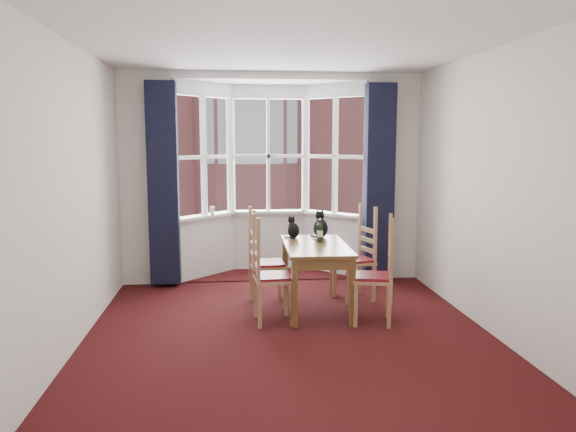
{
  "coord_description": "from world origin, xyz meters",
  "views": [
    {
      "loc": [
        -0.56,
        -5.26,
        1.91
      ],
      "look_at": [
        0.09,
        1.05,
        1.05
      ],
      "focal_mm": 35.0,
      "sensor_mm": 36.0,
      "label": 1
    }
  ],
  "objects": [
    {
      "name": "wall_back_pier_right",
      "position": [
        1.65,
        2.25,
        1.4
      ],
      "size": [
        0.7,
        0.12,
        2.8
      ],
      "primitive_type": "cube",
      "color": "silver",
      "rests_on": "floor"
    },
    {
      "name": "tenement_building",
      "position": [
        0.0,
        14.01,
        1.6
      ],
      "size": [
        18.4,
        7.8,
        15.2
      ],
      "color": "#99504F",
      "rests_on": "street"
    },
    {
      "name": "cat_right",
      "position": [
        0.51,
        1.34,
        0.88
      ],
      "size": [
        0.18,
        0.25,
        0.34
      ],
      "color": "black",
      "rests_on": "dining_table"
    },
    {
      "name": "curtain_right",
      "position": [
        1.42,
        2.07,
        1.35
      ],
      "size": [
        0.38,
        0.22,
        2.6
      ],
      "primitive_type": "cube",
      "color": "black",
      "rests_on": "floor"
    },
    {
      "name": "wine_bottle",
      "position": [
        0.45,
        0.99,
        0.87
      ],
      "size": [
        0.07,
        0.07,
        0.27
      ],
      "color": "black",
      "rests_on": "dining_table"
    },
    {
      "name": "ceiling",
      "position": [
        0.0,
        0.0,
        2.8
      ],
      "size": [
        4.5,
        4.5,
        0.0
      ],
      "primitive_type": "plane",
      "rotation": [
        3.14,
        0.0,
        0.0
      ],
      "color": "white",
      "rests_on": "floor"
    },
    {
      "name": "dining_table",
      "position": [
        0.38,
        0.85,
        0.65
      ],
      "size": [
        0.72,
        1.31,
        0.75
      ],
      "color": "brown",
      "rests_on": "floor"
    },
    {
      "name": "candle_tall",
      "position": [
        -0.82,
        2.6,
        0.93
      ],
      "size": [
        0.06,
        0.06,
        0.12
      ],
      "primitive_type": "cylinder",
      "color": "white",
      "rests_on": "bay_window"
    },
    {
      "name": "bay_window",
      "position": [
        0.0,
        2.75,
        1.4
      ],
      "size": [
        2.76,
        0.94,
        2.8
      ],
      "color": "white",
      "rests_on": "floor"
    },
    {
      "name": "street",
      "position": [
        0.0,
        32.25,
        -6.0
      ],
      "size": [
        80.0,
        80.0,
        0.0
      ],
      "primitive_type": "plane",
      "color": "#333335",
      "rests_on": "ground"
    },
    {
      "name": "chair_right_far",
      "position": [
        0.99,
        1.22,
        0.47
      ],
      "size": [
        0.5,
        0.51,
        0.92
      ],
      "color": "#A1764E",
      "rests_on": "floor"
    },
    {
      "name": "floor",
      "position": [
        0.0,
        0.0,
        0.0
      ],
      "size": [
        4.5,
        4.5,
        0.0
      ],
      "primitive_type": "plane",
      "color": "black",
      "rests_on": "ground"
    },
    {
      "name": "chair_left_near",
      "position": [
        -0.22,
        0.45,
        0.47
      ],
      "size": [
        0.43,
        0.45,
        0.92
      ],
      "color": "#A1764E",
      "rests_on": "floor"
    },
    {
      "name": "wall_near",
      "position": [
        0.0,
        -2.25,
        1.4
      ],
      "size": [
        4.0,
        0.0,
        4.0
      ],
      "primitive_type": "plane",
      "rotation": [
        -1.57,
        0.0,
        0.0
      ],
      "color": "silver",
      "rests_on": "floor"
    },
    {
      "name": "curtain_left",
      "position": [
        -1.42,
        2.07,
        1.35
      ],
      "size": [
        0.38,
        0.22,
        2.6
      ],
      "primitive_type": "cube",
      "color": "black",
      "rests_on": "floor"
    },
    {
      "name": "cat_left",
      "position": [
        0.18,
        1.32,
        0.85
      ],
      "size": [
        0.18,
        0.22,
        0.27
      ],
      "color": "black",
      "rests_on": "dining_table"
    },
    {
      "name": "wall_right",
      "position": [
        2.0,
        0.0,
        1.4
      ],
      "size": [
        0.0,
        4.5,
        4.5
      ],
      "primitive_type": "plane",
      "rotation": [
        1.57,
        0.0,
        -1.57
      ],
      "color": "silver",
      "rests_on": "floor"
    },
    {
      "name": "wall_back_pier_left",
      "position": [
        -1.65,
        2.25,
        1.4
      ],
      "size": [
        0.7,
        0.12,
        2.8
      ],
      "primitive_type": "cube",
      "color": "silver",
      "rests_on": "floor"
    },
    {
      "name": "chair_right_near",
      "position": [
        1.0,
        0.33,
        0.47
      ],
      "size": [
        0.49,
        0.5,
        0.92
      ],
      "color": "#A1764E",
      "rests_on": "floor"
    },
    {
      "name": "wall_left",
      "position": [
        -2.0,
        0.0,
        1.4
      ],
      "size": [
        0.0,
        4.5,
        4.5
      ],
      "primitive_type": "plane",
      "rotation": [
        1.57,
        0.0,
        1.57
      ],
      "color": "silver",
      "rests_on": "floor"
    },
    {
      "name": "chair_left_far",
      "position": [
        -0.23,
        1.09,
        0.47
      ],
      "size": [
        0.43,
        0.45,
        0.92
      ],
      "color": "#A1764E",
      "rests_on": "floor"
    }
  ]
}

